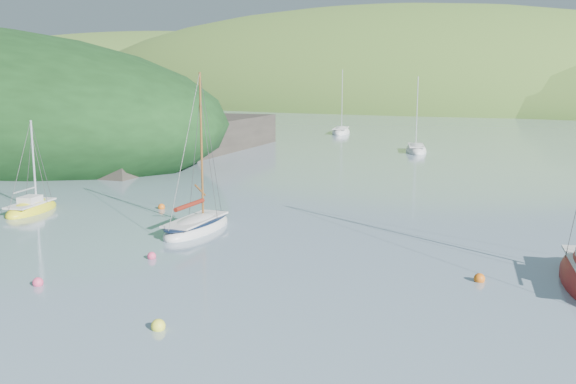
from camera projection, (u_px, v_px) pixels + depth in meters
The scene contains 7 objects.
ground at pixel (179, 291), 24.92m from camera, with size 700.00×700.00×0.00m, color gray.
shoreline_hills at pixel (554, 107), 176.67m from camera, with size 690.00×135.00×56.00m.
daysailer_white at pixel (197, 226), 34.79m from camera, with size 2.99×6.16×9.09m.
sailboat_yellow at pixel (32, 209), 39.56m from camera, with size 3.20×4.97×6.15m.
distant_sloop_a at pixel (416, 150), 71.14m from camera, with size 4.42×6.68×9.00m.
distant_sloop_c at pixel (341, 132), 94.12m from camera, with size 4.59×7.46×10.05m.
mooring_buoys at pixel (202, 265), 28.03m from camera, with size 21.41×15.60×0.48m.
Camera 1 is at (15.59, -18.53, 8.22)m, focal length 40.00 mm.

